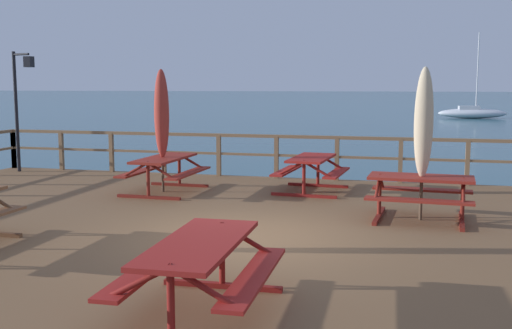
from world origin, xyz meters
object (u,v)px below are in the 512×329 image
Objects in this scene: picnic_table_back_right at (311,167)px; patio_umbrella_tall_mid_left at (162,114)px; picnic_table_mid_right at (200,261)px; sailboat_distant at (472,113)px; picnic_table_back_left at (165,167)px; picnic_table_mid_left at (421,188)px; lamp_post_hooked at (21,93)px; patio_umbrella_tall_back_left at (424,123)px.

picnic_table_back_right is 3.44m from patio_umbrella_tall_mid_left.
sailboat_distant is (7.34, 52.96, -0.72)m from picnic_table_mid_right.
picnic_table_mid_left is at bearing -15.66° from picnic_table_back_left.
lamp_post_hooked reaches higher than picnic_table_back_left.
lamp_post_hooked is at bearing 171.91° from picnic_table_back_right.
picnic_table_mid_left is 0.89× the size of picnic_table_mid_right.
sailboat_distant is at bearing 80.77° from picnic_table_back_right.
picnic_table_back_left and picnic_table_back_right have the same top height.
patio_umbrella_tall_mid_left is 5.25m from lamp_post_hooked.
picnic_table_back_right is at bearing 14.81° from patio_umbrella_tall_mid_left.
patio_umbrella_tall_mid_left is at bearing 164.44° from patio_umbrella_tall_back_left.
picnic_table_mid_left is at bearing -150.02° from patio_umbrella_tall_back_left.
patio_umbrella_tall_mid_left is at bearing -22.05° from lamp_post_hooked.
picnic_table_mid_left is 0.70× the size of patio_umbrella_tall_back_left.
patio_umbrella_tall_back_left reaches higher than picnic_table_mid_left.
sailboat_distant is (5.13, 47.90, -0.71)m from picnic_table_mid_left.
picnic_table_back_right is 0.57× the size of lamp_post_hooked.
picnic_table_back_left is 5.50m from lamp_post_hooked.
picnic_table_mid_left is 3.26m from picnic_table_back_right.
lamp_post_hooked is (-10.27, 3.47, 0.44)m from patio_umbrella_tall_back_left.
picnic_table_mid_left is at bearing -45.90° from picnic_table_back_right.
sailboat_distant reaches higher than picnic_table_back_right.
picnic_table_mid_left and picnic_table_back_right have the same top height.
picnic_table_back_right is 0.69× the size of patio_umbrella_tall_back_left.
picnic_table_mid_right is 7.40m from patio_umbrella_tall_mid_left.
picnic_table_mid_left is 1.12m from patio_umbrella_tall_back_left.
sailboat_distant is at bearing 82.11° from picnic_table_mid_right.
lamp_post_hooked is at bearing 161.26° from picnic_table_mid_left.
sailboat_distant is (15.39, 44.42, -2.27)m from lamp_post_hooked.
lamp_post_hooked is (-4.85, 1.96, 0.42)m from patio_umbrella_tall_mid_left.
picnic_table_back_left is 1.13m from patio_umbrella_tall_mid_left.
picnic_table_back_left is 0.99× the size of picnic_table_mid_right.
picnic_table_back_left is at bearing -164.73° from picnic_table_back_right.
patio_umbrella_tall_back_left is at bearing -15.56° from patio_umbrella_tall_mid_left.
picnic_table_back_left is 7.28m from picnic_table_mid_right.
picnic_table_mid_right is at bearing -64.38° from picnic_table_back_left.
picnic_table_mid_right and picnic_table_back_right have the same top height.
picnic_table_back_left is at bearing -15.76° from patio_umbrella_tall_mid_left.
lamp_post_hooked is at bearing -109.11° from sailboat_distant.
patio_umbrella_tall_mid_left is 1.01× the size of patio_umbrella_tall_back_left.
sailboat_distant reaches higher than lamp_post_hooked.
patio_umbrella_tall_mid_left is at bearing 164.34° from picnic_table_mid_left.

